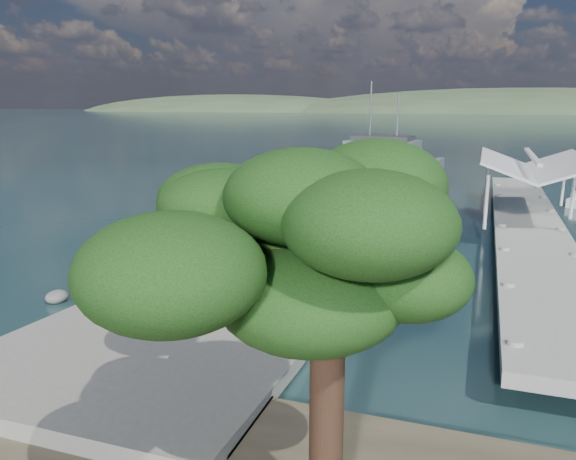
# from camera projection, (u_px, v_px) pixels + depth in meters

# --- Properties ---
(ground) EXTENTS (1400.00, 1400.00, 0.00)m
(ground) POSITION_uv_depth(u_px,v_px,m) (211.00, 315.00, 22.94)
(ground) COLOR #163036
(ground) RESTS_ON ground
(boat_ramp) EXTENTS (10.00, 18.00, 0.50)m
(boat_ramp) POSITION_uv_depth(u_px,v_px,m) (199.00, 318.00, 21.96)
(boat_ramp) COLOR gray
(boat_ramp) RESTS_ON ground
(shoreline_rocks) EXTENTS (3.20, 5.60, 0.90)m
(shoreline_rocks) POSITION_uv_depth(u_px,v_px,m) (93.00, 294.00, 25.39)
(shoreline_rocks) COLOR #5E5E5B
(shoreline_rocks) RESTS_ON ground
(distant_headlands) EXTENTS (1000.00, 240.00, 48.00)m
(distant_headlands) POSITION_uv_depth(u_px,v_px,m) (533.00, 113.00, 522.46)
(distant_headlands) COLOR #344C2F
(distant_headlands) RESTS_ON ground
(pier) EXTENTS (6.40, 44.00, 6.10)m
(pier) POSITION_uv_depth(u_px,v_px,m) (528.00, 214.00, 35.68)
(pier) COLOR #ACACA2
(pier) RESTS_ON ground
(landing_craft) EXTENTS (12.92, 38.76, 11.32)m
(landing_craft) POSITION_uv_depth(u_px,v_px,m) (342.00, 202.00, 43.79)
(landing_craft) COLOR #40494B
(landing_craft) RESTS_ON ground
(military_truck) EXTENTS (3.60, 8.95, 4.04)m
(military_truck) POSITION_uv_depth(u_px,v_px,m) (230.00, 235.00, 25.95)
(military_truck) COLOR black
(military_truck) RESTS_ON boat_ramp
(soldier) EXTENTS (0.88, 0.75, 2.05)m
(soldier) POSITION_uv_depth(u_px,v_px,m) (142.00, 281.00, 22.39)
(soldier) COLOR black
(soldier) RESTS_ON boat_ramp
(overhang_tree) EXTENTS (8.35, 7.69, 7.58)m
(overhang_tree) POSITION_uv_depth(u_px,v_px,m) (308.00, 233.00, 10.52)
(overhang_tree) COLOR black
(overhang_tree) RESTS_ON ground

